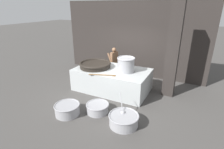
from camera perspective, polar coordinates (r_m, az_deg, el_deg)
The scene contains 11 objects.
ground_plane at distance 7.45m, azimuth 0.00°, elevation -4.81°, with size 60.00×60.00×0.00m, color #474442.
back_wall at distance 8.82m, azimuth 6.51°, elevation 11.40°, with size 7.14×0.24×3.55m, color #2D2826.
support_pillar at distance 6.82m, azimuth 19.32°, elevation 7.36°, with size 0.43×0.43×3.55m, color #2D2826.
hearth_platform at distance 7.27m, azimuth 0.00°, elevation -1.64°, with size 3.00×1.71×0.90m.
giant_wok_near at distance 7.35m, azimuth -5.52°, elevation 3.22°, with size 1.32×1.32×0.22m.
stock_pot at distance 6.80m, azimuth 4.58°, elevation 3.32°, with size 0.70×0.70×0.56m.
stirring_paddle at distance 6.48m, azimuth -2.76°, elevation -0.16°, with size 0.98×0.41×0.04m.
cook at distance 8.52m, azimuth 0.63°, elevation 4.37°, with size 0.41×0.58×1.47m.
prep_bowl_vegetables at distance 5.31m, azimuth 3.84°, elevation -14.40°, with size 0.90×1.05×0.72m.
prep_bowl_meat at distance 5.90m, azimuth -4.74°, elevation -10.72°, with size 0.76×0.76×0.30m.
prep_bowl_extra at distance 5.93m, azimuth -14.40°, elevation -10.82°, with size 0.82×0.82×0.36m.
Camera 1 is at (3.00, -5.97, 3.30)m, focal length 28.00 mm.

